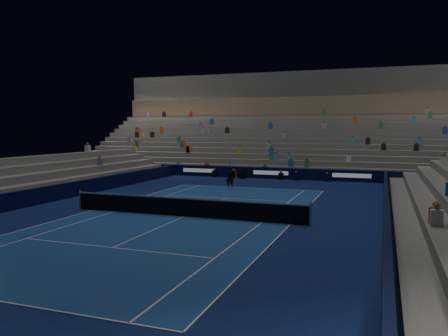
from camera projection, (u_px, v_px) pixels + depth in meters
ground at (184, 217)px, 22.77m from camera, size 90.00×90.00×0.00m
court_surface at (184, 216)px, 22.77m from camera, size 10.97×23.77×0.01m
sponsor_barrier_far at (271, 173)px, 40.06m from camera, size 44.00×0.25×1.00m
sponsor_barrier_east at (386, 220)px, 19.45m from camera, size 0.25×37.00×1.00m
sponsor_barrier_west at (33, 197)px, 26.00m from camera, size 0.25×37.00×1.00m
grandstand_main at (292, 139)px, 48.62m from camera, size 44.00×15.20×11.20m
tennis_net at (184, 207)px, 22.72m from camera, size 12.90×0.10×1.10m
tennis_player at (230, 177)px, 33.71m from camera, size 0.68×0.52×1.68m
broadcast_camera at (243, 175)px, 40.15m from camera, size 0.52×0.94×0.61m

